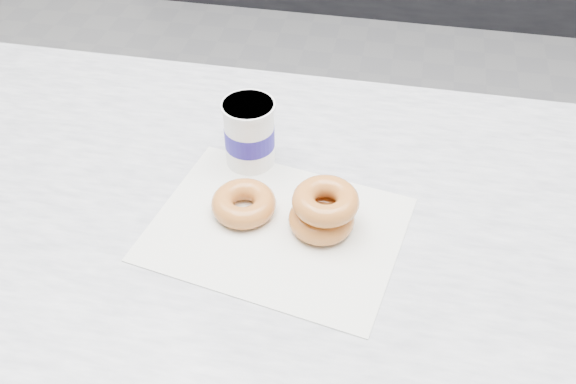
% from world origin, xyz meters
% --- Properties ---
extents(ground, '(5.00, 5.00, 0.00)m').
position_xyz_m(ground, '(0.00, 0.00, 0.00)').
color(ground, gray).
rests_on(ground, ground).
extents(counter, '(3.06, 0.76, 0.90)m').
position_xyz_m(counter, '(0.00, -0.60, 0.45)').
color(counter, '#333335').
rests_on(counter, ground).
extents(wax_paper, '(0.38, 0.32, 0.00)m').
position_xyz_m(wax_paper, '(0.03, -0.62, 0.90)').
color(wax_paper, silver).
rests_on(wax_paper, counter).
extents(donut_single, '(0.10, 0.10, 0.03)m').
position_xyz_m(donut_single, '(-0.02, -0.59, 0.92)').
color(donut_single, orange).
rests_on(donut_single, wax_paper).
extents(donut_stack, '(0.13, 0.13, 0.06)m').
position_xyz_m(donut_stack, '(0.09, -0.60, 0.93)').
color(donut_stack, orange).
rests_on(donut_stack, wax_paper).
extents(coffee_cup, '(0.10, 0.10, 0.11)m').
position_xyz_m(coffee_cup, '(-0.04, -0.48, 0.96)').
color(coffee_cup, white).
rests_on(coffee_cup, counter).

